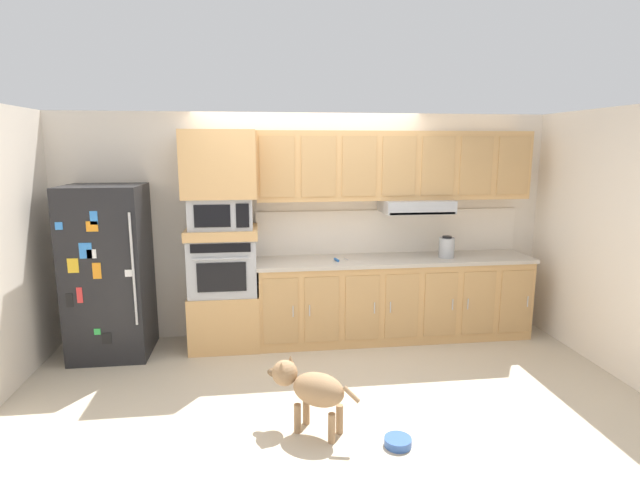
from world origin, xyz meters
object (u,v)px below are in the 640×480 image
(electric_kettle, at_px, (447,247))
(dog, at_px, (310,388))
(built_in_oven, at_px, (223,265))
(screwdriver, at_px, (337,260))
(refrigerator, at_px, (109,271))
(microwave, at_px, (221,212))
(dog_food_bowl, at_px, (398,442))

(electric_kettle, relative_size, dog, 0.35)
(built_in_oven, distance_m, screwdriver, 1.22)
(refrigerator, xyz_separation_m, microwave, (1.15, 0.07, 0.58))
(screwdriver, xyz_separation_m, dog, (-0.48, -1.70, -0.58))
(refrigerator, height_order, built_in_oven, refrigerator)
(electric_kettle, xyz_separation_m, dog_food_bowl, (-1.11, -2.01, -1.00))
(electric_kettle, bearing_deg, dog, -134.82)
(refrigerator, xyz_separation_m, screwdriver, (2.36, -0.00, 0.05))
(screwdriver, distance_m, dog, 1.86)
(electric_kettle, bearing_deg, microwave, 178.89)
(electric_kettle, bearing_deg, refrigerator, -179.67)
(refrigerator, xyz_separation_m, dog_food_bowl, (2.49, -1.98, -0.85))
(dog, height_order, dog_food_bowl, dog)
(refrigerator, xyz_separation_m, dog, (1.88, -1.71, -0.53))
(microwave, xyz_separation_m, screwdriver, (1.22, -0.07, -0.53))
(refrigerator, bearing_deg, built_in_oven, 3.39)
(dog, bearing_deg, dog_food_bowl, -170.15)
(built_in_oven, xyz_separation_m, electric_kettle, (2.45, -0.05, 0.13))
(refrigerator, height_order, electric_kettle, refrigerator)
(screwdriver, height_order, electric_kettle, electric_kettle)
(refrigerator, relative_size, microwave, 2.73)
(dog_food_bowl, bearing_deg, built_in_oven, 123.19)
(microwave, height_order, dog, microwave)
(dog_food_bowl, bearing_deg, electric_kettle, 61.07)
(built_in_oven, bearing_deg, microwave, -0.77)
(refrigerator, relative_size, built_in_oven, 2.51)
(built_in_oven, height_order, dog, built_in_oven)
(microwave, bearing_deg, dog_food_bowl, -56.81)
(screwdriver, bearing_deg, electric_kettle, 1.02)
(screwdriver, xyz_separation_m, electric_kettle, (1.23, 0.02, 0.10))
(built_in_oven, relative_size, screwdriver, 4.76)
(built_in_oven, bearing_deg, dog_food_bowl, -56.81)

